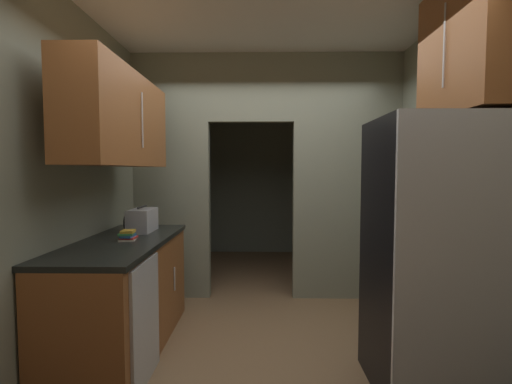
% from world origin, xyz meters
% --- Properties ---
extents(ground, '(20.00, 20.00, 0.00)m').
position_xyz_m(ground, '(0.00, 0.00, 0.00)').
color(ground, brown).
extents(kitchen_overhead_slab, '(3.49, 6.82, 0.06)m').
position_xyz_m(kitchen_overhead_slab, '(0.00, 0.42, 2.86)').
color(kitchen_overhead_slab, silver).
extents(kitchen_partition, '(3.09, 0.12, 2.83)m').
position_xyz_m(kitchen_partition, '(0.05, 1.41, 1.53)').
color(kitchen_partition, gray).
rests_on(kitchen_partition, ground).
extents(adjoining_room_shell, '(3.09, 2.46, 2.83)m').
position_xyz_m(adjoining_room_shell, '(0.00, 3.09, 1.41)').
color(adjoining_room_shell, gray).
rests_on(adjoining_room_shell, ground).
extents(kitchen_flank_left, '(0.10, 3.91, 2.83)m').
position_xyz_m(kitchen_flank_left, '(-1.59, -0.54, 1.41)').
color(kitchen_flank_left, gray).
rests_on(kitchen_flank_left, ground).
extents(refrigerator, '(0.82, 0.77, 1.84)m').
position_xyz_m(refrigerator, '(1.12, -0.40, 0.92)').
color(refrigerator, black).
rests_on(refrigerator, ground).
extents(lower_cabinet_run, '(0.69, 1.68, 0.92)m').
position_xyz_m(lower_cabinet_run, '(-1.20, 0.12, 0.46)').
color(lower_cabinet_run, brown).
rests_on(lower_cabinet_run, ground).
extents(dishwasher, '(0.02, 0.56, 0.86)m').
position_xyz_m(dishwasher, '(-0.87, -0.35, 0.43)').
color(dishwasher, '#B7BABC').
rests_on(dishwasher, ground).
extents(upper_cabinet_counterside, '(0.36, 1.51, 0.74)m').
position_xyz_m(upper_cabinet_counterside, '(-1.20, 0.12, 1.90)').
color(upper_cabinet_counterside, brown).
extents(upper_cabinet_fridgeside, '(0.36, 0.90, 0.94)m').
position_xyz_m(upper_cabinet_fridgeside, '(1.36, -0.30, 2.34)').
color(upper_cabinet_fridgeside, brown).
extents(boombox, '(0.21, 0.36, 0.24)m').
position_xyz_m(boombox, '(-1.17, 0.54, 1.03)').
color(boombox, '#B2B2B7').
rests_on(boombox, lower_cabinet_run).
extents(book_stack, '(0.15, 0.16, 0.08)m').
position_xyz_m(book_stack, '(-1.15, 0.11, 0.96)').
color(book_stack, beige).
rests_on(book_stack, lower_cabinet_run).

